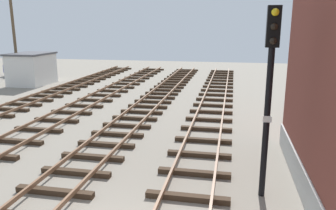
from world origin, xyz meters
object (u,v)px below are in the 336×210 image
control_hut (32,69)px  parked_car_blue (27,67)px  utility_pole_far (14,32)px  signal_mast (269,83)px

control_hut → parked_car_blue: control_hut is taller
parked_car_blue → utility_pole_far: bearing=-63.0°
signal_mast → utility_pole_far: 25.27m
control_hut → utility_pole_far: utility_pole_far is taller
utility_pole_far → signal_mast: bearing=-39.7°
parked_car_blue → signal_mast: bearing=-43.9°
parked_car_blue → utility_pole_far: utility_pole_far is taller
signal_mast → parked_car_blue: (-22.00, 21.14, -2.56)m
control_hut → signal_mast: bearing=-41.9°
control_hut → parked_car_blue: (-3.73, 4.74, -0.49)m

